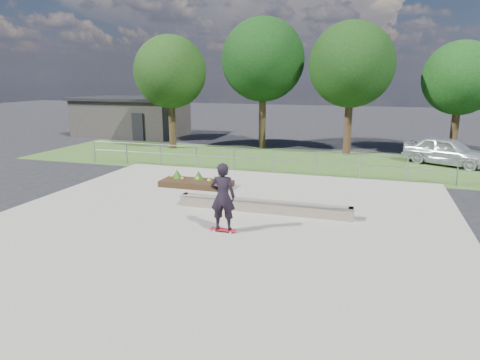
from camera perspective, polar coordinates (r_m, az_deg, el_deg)
name	(u,v)px	position (r m, az deg, el deg)	size (l,w,h in m)	color
ground	(220,224)	(13.72, -2.68, -5.82)	(120.00, 120.00, 0.00)	black
grass_verge	(287,161)	(24.01, 6.33, 2.58)	(30.00, 8.00, 0.02)	#345421
concrete_slab	(220,223)	(13.71, -2.68, -5.70)	(15.00, 15.00, 0.06)	gray
fence	(273,158)	(20.50, 4.48, 2.90)	(20.06, 0.06, 1.20)	#9CA0A5
building	(132,116)	(35.48, -14.22, 8.24)	(8.40, 5.40, 3.00)	#2D2A28
tree_far_left	(170,72)	(28.07, -9.28, 14.02)	(4.55, 4.55, 7.15)	#2E2112
tree_mid_left	(263,60)	(28.05, 3.09, 15.71)	(5.25, 5.25, 8.25)	#372516
tree_mid_right	(351,65)	(26.20, 14.64, 14.63)	(4.90, 4.90, 7.70)	#342015
tree_far_right	(460,78)	(28.01, 27.32, 11.95)	(4.20, 4.20, 6.60)	#332114
grind_ledge	(263,206)	(14.61, 3.12, -3.51)	(6.00, 0.44, 0.43)	#685D4D
planter_bed	(197,182)	(18.11, -5.77, -0.26)	(3.00, 1.20, 0.61)	black
skateboarder	(223,197)	(12.51, -2.31, -2.25)	(0.80, 0.58, 2.10)	white
parked_car	(447,151)	(25.05, 25.93, 3.47)	(1.77, 4.40, 1.50)	silver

